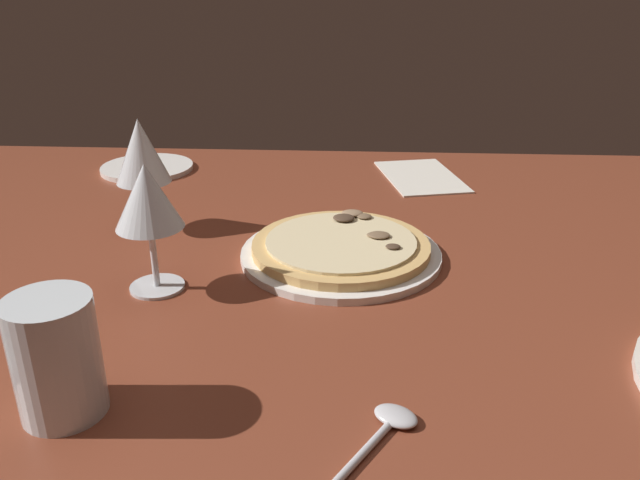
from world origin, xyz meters
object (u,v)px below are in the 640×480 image
Objects in this scene: wine_glass_near at (141,155)px; wine_glass_far at (148,201)px; water_glass at (58,365)px; pizza_main at (341,249)px; paper_menu at (421,177)px; side_plate at (147,168)px; spoon at (388,425)px.

wine_glass_far is at bearing 109.67° from wine_glass_near.
wine_glass_far is at bearing -93.30° from water_glass.
wine_glass_far is (22.08, 10.14, 10.11)cm from pizza_main.
wine_glass_far is 19.98cm from wine_glass_near.
wine_glass_near is 0.81× the size of paper_menu.
spoon is at bearing 120.93° from side_plate.
paper_menu is 1.95× the size of spoon.
paper_menu is 70.58cm from spoon.
pizza_main reaches higher than paper_menu.
wine_glass_far is 1.42× the size of water_glass.
wine_glass_near reaches higher than spoon.
wine_glass_near is 42.94cm from water_glass.
paper_menu is (-51.74, 1.57, -0.30)cm from side_plate.
spoon is at bearing 69.81° from paper_menu.
pizza_main is 1.63× the size of wine_glass_near.
wine_glass_near is 51.60cm from paper_menu.
pizza_main is 2.41× the size of water_glass.
wine_glass_near is at bearing -51.92° from spoon.
side_plate is 51.76cm from paper_menu.
spoon is (-28.33, 0.92, -4.35)cm from water_glass.
water_glass reaches higher than side_plate.
water_glass is (-5.38, 42.11, -6.45)cm from wine_glass_near.
wine_glass_far reaches higher than water_glass.
spoon is (-26.99, 24.22, -10.86)cm from wine_glass_far.
pizza_main is at bearing -81.86° from spoon.
pizza_main is 1.70× the size of wine_glass_far.
water_glass is 72.29cm from side_plate.
water_glass is at bearing 48.73° from paper_menu.
pizza_main is 31.72cm from wine_glass_near.
water_glass is at bearing 101.65° from side_plate.
spoon is (-42.90, 71.60, 0.01)cm from side_plate.
pizza_main is at bearing 135.57° from side_plate.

